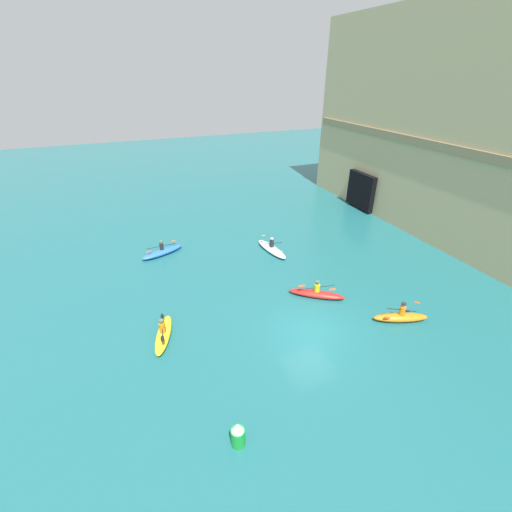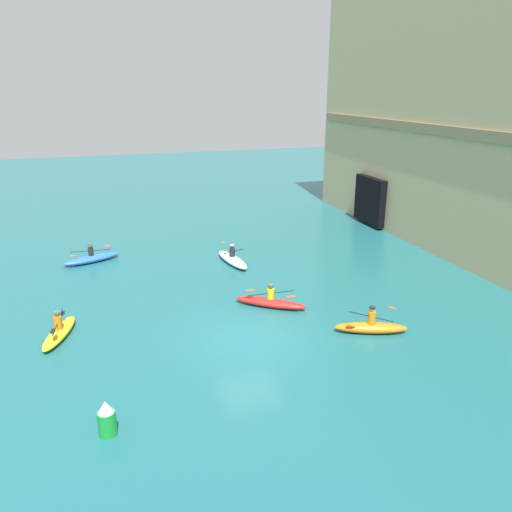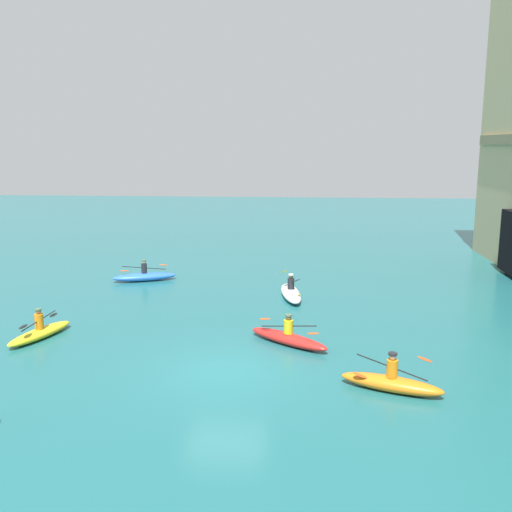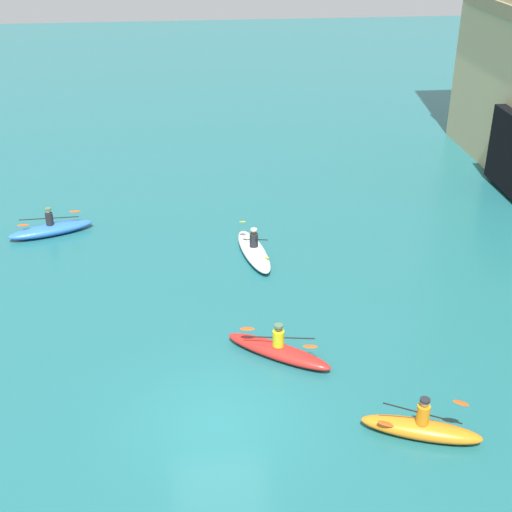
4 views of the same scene
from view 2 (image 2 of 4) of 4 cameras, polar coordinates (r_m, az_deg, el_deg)
ground_plane at (r=20.20m, az=-0.87°, el=-9.45°), size 120.00×120.00×0.00m
kayak_white at (r=28.44m, az=-2.72°, el=-0.36°), size 3.52×1.34×1.14m
kayak_blue at (r=30.06m, az=-18.28°, el=-0.24°), size 1.89×3.32×1.11m
kayak_red at (r=22.86m, az=1.66°, el=-5.27°), size 2.51×3.08×1.10m
kayak_orange at (r=21.09m, az=12.99°, el=-7.89°), size 1.67×2.99×1.16m
kayak_yellow at (r=21.73m, az=-21.57°, el=-8.06°), size 3.06×1.60×1.12m
marker_buoy at (r=15.64m, az=-16.69°, el=-17.43°), size 0.53×0.53×1.12m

